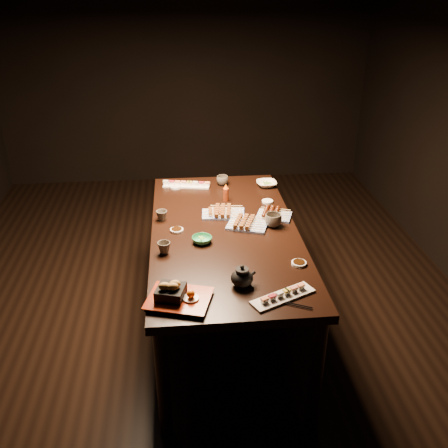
{
  "coord_description": "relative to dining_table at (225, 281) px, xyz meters",
  "views": [
    {
      "loc": [
        -0.1,
        -2.99,
        2.19
      ],
      "look_at": [
        0.17,
        -0.23,
        0.77
      ],
      "focal_mm": 40.0,
      "sensor_mm": 36.0,
      "label": 1
    }
  ],
  "objects": [
    {
      "name": "sauce_dish_east",
      "position": [
        0.33,
        0.39,
        0.38
      ],
      "size": [
        0.08,
        0.08,
        0.01
      ],
      "primitive_type": "cylinder",
      "rotation": [
        0.0,
        0.0,
        -0.01
      ],
      "color": "white",
      "rests_on": "dining_table"
    },
    {
      "name": "teacup_far_left",
      "position": [
        -0.39,
        0.18,
        0.41
      ],
      "size": [
        0.08,
        0.08,
        0.07
      ],
      "primitive_type": "imported",
      "rotation": [
        0.0,
        0.0,
        0.21
      ],
      "color": "#4E463C",
      "rests_on": "dining_table"
    },
    {
      "name": "chopsticks_near",
      "position": [
        -0.26,
        -0.76,
        0.38
      ],
      "size": [
        0.16,
        0.18,
        0.01
      ],
      "primitive_type": null,
      "rotation": [
        0.0,
        0.0,
        0.85
      ],
      "color": "black",
      "rests_on": "dining_table"
    },
    {
      "name": "teapot",
      "position": [
        0.03,
        -0.61,
        0.43
      ],
      "size": [
        0.17,
        0.17,
        0.11
      ],
      "primitive_type": null,
      "rotation": [
        0.0,
        0.0,
        0.34
      ],
      "color": "black",
      "rests_on": "dining_table"
    },
    {
      "name": "yakitori_plate_center",
      "position": [
        0.03,
        0.22,
        0.41
      ],
      "size": [
        0.26,
        0.2,
        0.06
      ],
      "primitive_type": null,
      "rotation": [
        0.0,
        0.0,
        -0.13
      ],
      "color": "#828EB6",
      "rests_on": "dining_table"
    },
    {
      "name": "tempura_tray",
      "position": [
        -0.29,
        -0.72,
        0.43
      ],
      "size": [
        0.36,
        0.32,
        0.11
      ],
      "primitive_type": null,
      "rotation": [
        0.0,
        0.0,
        -0.29
      ],
      "color": "black",
      "rests_on": "dining_table"
    },
    {
      "name": "sushi_platter_far",
      "position": [
        -0.21,
        0.73,
        0.4
      ],
      "size": [
        0.35,
        0.16,
        0.04
      ],
      "primitive_type": null,
      "rotation": [
        0.0,
        0.0,
        2.95
      ],
      "color": "white",
      "rests_on": "dining_table"
    },
    {
      "name": "sauce_dish_west",
      "position": [
        -0.3,
        0.02,
        0.38
      ],
      "size": [
        0.08,
        0.08,
        0.01
      ],
      "primitive_type": "cylinder",
      "rotation": [
        0.0,
        0.0,
        -0.02
      ],
      "color": "white",
      "rests_on": "dining_table"
    },
    {
      "name": "yakitori_plate_right",
      "position": [
        0.15,
        0.04,
        0.41
      ],
      "size": [
        0.29,
        0.25,
        0.06
      ],
      "primitive_type": null,
      "rotation": [
        0.0,
        0.0,
        -0.35
      ],
      "color": "#828EB6",
      "rests_on": "dining_table"
    },
    {
      "name": "edamame_bowl_cream",
      "position": [
        0.38,
        0.68,
        0.39
      ],
      "size": [
        0.16,
        0.16,
        0.04
      ],
      "primitive_type": "imported",
      "rotation": [
        0.0,
        0.0,
        0.05
      ],
      "color": "white",
      "rests_on": "dining_table"
    },
    {
      "name": "teacup_mid_right",
      "position": [
        0.31,
        0.03,
        0.42
      ],
      "size": [
        0.12,
        0.12,
        0.08
      ],
      "primitive_type": "imported",
      "rotation": [
        0.0,
        0.0,
        -0.09
      ],
      "color": "#4E463C",
      "rests_on": "dining_table"
    },
    {
      "name": "teacup_far_right",
      "position": [
        0.05,
        0.74,
        0.41
      ],
      "size": [
        0.11,
        0.11,
        0.07
      ],
      "primitive_type": "imported",
      "rotation": [
        0.0,
        0.0,
        -0.25
      ],
      "color": "#4E463C",
      "rests_on": "dining_table"
    },
    {
      "name": "sushi_platter_near",
      "position": [
        0.22,
        -0.73,
        0.4
      ],
      "size": [
        0.35,
        0.23,
        0.04
      ],
      "primitive_type": null,
      "rotation": [
        0.0,
        0.0,
        0.45
      ],
      "color": "white",
      "rests_on": "dining_table"
    },
    {
      "name": "chopsticks_se",
      "position": [
        0.23,
        -0.79,
        0.38
      ],
      "size": [
        0.21,
        0.12,
        0.01
      ],
      "primitive_type": null,
      "rotation": [
        0.0,
        0.0,
        -0.45
      ],
      "color": "black",
      "rests_on": "dining_table"
    },
    {
      "name": "teacup_near_left",
      "position": [
        -0.37,
        -0.24,
        0.41
      ],
      "size": [
        0.09,
        0.09,
        0.07
      ],
      "primitive_type": "imported",
      "rotation": [
        0.0,
        0.0,
        -0.26
      ],
      "color": "#4E463C",
      "rests_on": "dining_table"
    },
    {
      "name": "condiment_bottle",
      "position": [
        0.05,
        0.45,
        0.44
      ],
      "size": [
        0.05,
        0.05,
        0.12
      ],
      "primitive_type": "cylinder",
      "rotation": [
        0.0,
        0.0,
        0.26
      ],
      "color": "maroon",
      "rests_on": "dining_table"
    },
    {
      "name": "sauce_dish_se",
      "position": [
        0.36,
        -0.43,
        0.38
      ],
      "size": [
        0.11,
        0.11,
        0.01
      ],
      "primitive_type": "cylinder",
      "rotation": [
        0.0,
        0.0,
        0.36
      ],
      "color": "white",
      "rests_on": "dining_table"
    },
    {
      "name": "yakitori_plate_left",
      "position": [
        -0.02,
        0.22,
        0.4
      ],
      "size": [
        0.22,
        0.17,
        0.05
      ],
      "primitive_type": null,
      "rotation": [
        0.0,
        0.0,
        -0.06
      ],
      "color": "#828EB6",
      "rests_on": "dining_table"
    },
    {
      "name": "tsukune_plate",
      "position": [
        0.34,
        0.16,
        0.4
      ],
      "size": [
        0.26,
        0.22,
        0.06
      ],
      "primitive_type": null,
      "rotation": [
        0.0,
        0.0,
        -0.34
      ],
      "color": "#828EB6",
      "rests_on": "dining_table"
    },
    {
      "name": "ground",
      "position": [
        -0.17,
        0.28,
        -0.38
      ],
      "size": [
        5.0,
        5.0,
        0.0
      ],
      "primitive_type": "plane",
      "color": "black",
      "rests_on": "ground"
    },
    {
      "name": "dining_table",
      "position": [
        0.0,
        0.0,
        0.0
      ],
      "size": [
        1.02,
        1.86,
        0.75
      ],
      "primitive_type": "cube",
      "rotation": [
        0.0,
        0.0,
        -0.07
      ],
      "color": "black",
      "rests_on": "ground"
    },
    {
      "name": "edamame_bowl_green",
      "position": [
        -0.15,
        -0.14,
        0.39
      ],
      "size": [
        0.13,
        0.13,
        0.04
      ],
      "primitive_type": "imported",
      "rotation": [
        0.0,
        0.0,
        0.09
      ],
      "color": "#32985E",
      "rests_on": "dining_table"
    },
    {
      "name": "sauce_dish_nw",
      "position": [
        -0.3,
        0.71,
        0.38
      ],
      "size": [
        0.1,
        0.1,
        0.01
      ],
      "primitive_type": "cylinder",
      "rotation": [
        0.0,
        0.0,
        -0.18
      ],
      "color": "white",
      "rests_on": "dining_table"
    }
  ]
}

